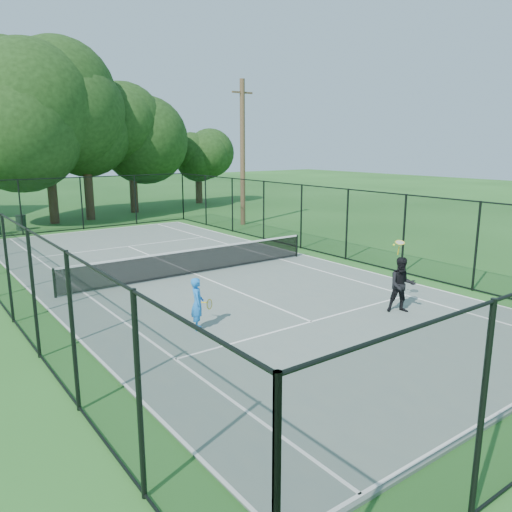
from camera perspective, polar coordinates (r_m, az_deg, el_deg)
ground at (r=18.74m, az=-7.00°, el=-2.22°), size 120.00×120.00×0.00m
tennis_court at (r=18.73m, az=-7.00°, el=-2.13°), size 11.00×24.00×0.06m
tennis_net at (r=18.60m, az=-7.05°, el=-0.50°), size 10.08×0.08×0.95m
fence at (r=18.42m, az=-7.12°, el=2.30°), size 13.10×26.10×3.00m
tree_near_left at (r=33.16m, az=-22.91°, el=14.59°), size 8.06×8.06×10.52m
tree_near_mid at (r=34.12m, az=-19.04°, el=13.87°), size 7.35×7.35×9.61m
tree_near_right at (r=36.96m, az=-14.13°, el=13.42°), size 6.31×6.31×8.71m
tree_far_right at (r=42.10m, az=-6.62°, el=10.58°), size 4.10×4.10×5.42m
trash_bin_right at (r=31.43m, az=-25.27°, el=3.48°), size 0.58×0.58×0.87m
utility_pole at (r=30.25m, az=-1.54°, el=11.72°), size 1.40×0.30×8.49m
player_blue at (r=13.02m, az=-6.70°, el=-5.43°), size 0.84×0.60×1.38m
player_black at (r=14.81m, az=16.33°, el=-3.17°), size 0.99×1.13×2.02m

